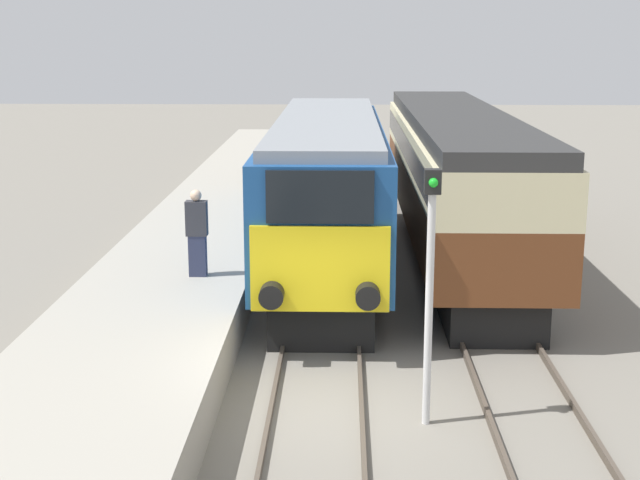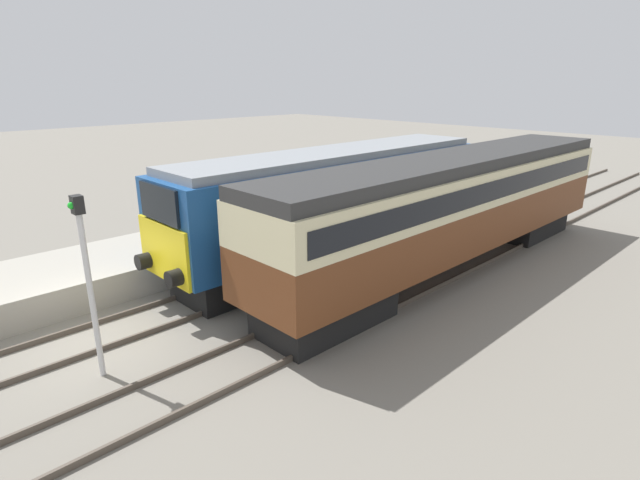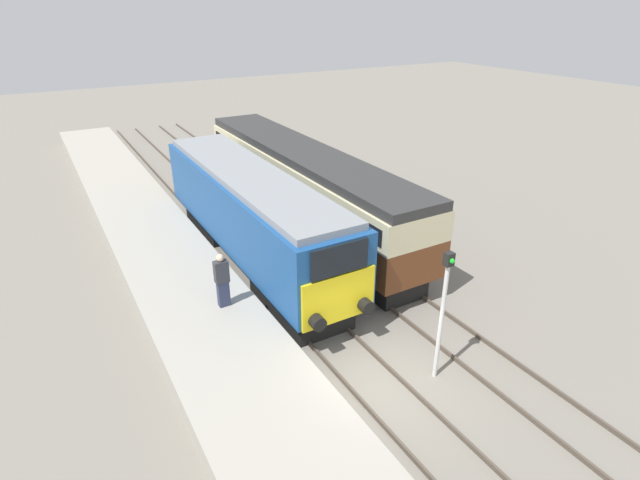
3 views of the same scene
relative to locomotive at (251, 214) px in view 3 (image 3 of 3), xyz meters
name	(u,v)px [view 3 (image 3 of 3)]	position (x,y,z in m)	size (l,w,h in m)	color
ground_plane	(377,387)	(0.00, -8.54, -2.13)	(120.00, 120.00, 0.00)	slate
platform_left	(177,278)	(-3.30, -0.54, -1.69)	(3.50, 50.00, 0.89)	#9E998C
rails_near_track	(294,300)	(0.00, -3.54, -2.06)	(1.51, 60.00, 0.14)	#4C4238
rails_far_track	(372,277)	(3.40, -3.54, -2.06)	(1.50, 60.00, 0.14)	#4C4238
locomotive	(251,214)	(0.00, 0.00, 0.00)	(2.70, 13.42, 3.84)	black
passenger_carriage	(304,182)	(3.40, 1.93, 0.17)	(2.75, 16.02, 3.82)	black
person_on_platform	(222,280)	(-2.63, -3.81, -0.32)	(0.44, 0.26, 1.83)	#2D334C
signal_post	(443,307)	(1.70, -8.99, 0.22)	(0.24, 0.28, 3.96)	silver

